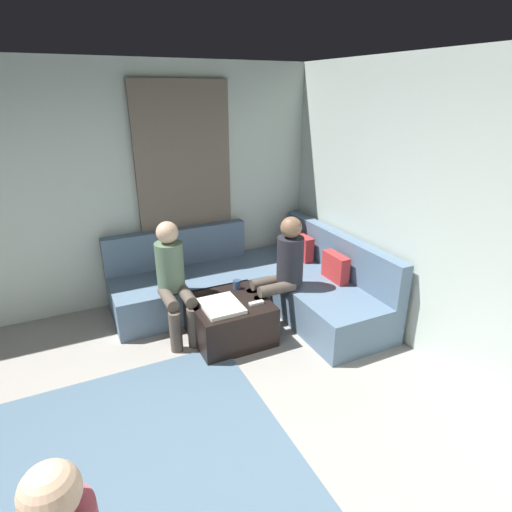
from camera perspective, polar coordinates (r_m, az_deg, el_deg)
name	(u,v)px	position (r m, az deg, el deg)	size (l,w,h in m)	color
wall_back	(508,239)	(3.65, 31.21, 2.03)	(6.00, 0.12, 2.70)	silver
wall_left	(63,195)	(4.88, -24.91, 7.53)	(0.12, 6.00, 2.70)	silver
curtain_panel	(186,194)	(4.99, -9.61, 8.35)	(0.06, 1.10, 2.50)	#726659
area_rug	(137,494)	(3.13, -15.98, -28.84)	(2.60, 2.20, 0.01)	slate
sectional_couch	(258,285)	(4.84, 0.32, -4.00)	(2.10, 2.55, 0.87)	slate
ottoman	(229,319)	(4.31, -3.67, -8.61)	(0.76, 0.76, 0.42)	black
folded_blanket	(221,306)	(4.07, -4.78, -6.83)	(0.44, 0.36, 0.04)	white
coffee_mug	(237,284)	(4.42, -2.67, -3.92)	(0.08, 0.08, 0.10)	#334C72
game_remote	(256,303)	(4.13, 0.06, -6.44)	(0.05, 0.15, 0.02)	white
person_on_couch_back	(282,268)	(4.35, 3.55, -1.67)	(0.30, 0.60, 1.20)	brown
person_on_couch_side	(173,276)	(4.24, -11.30, -2.74)	(0.60, 0.30, 1.20)	brown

